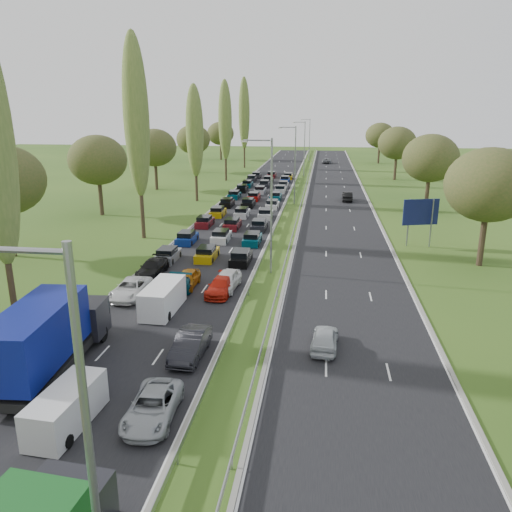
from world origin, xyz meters
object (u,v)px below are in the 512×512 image
(near_car_3, at_px, (152,268))
(white_van_rear, at_px, (164,297))
(near_car_2, at_px, (131,289))
(white_van_front, at_px, (69,406))
(blue_lorry, at_px, (48,337))
(direction_sign, at_px, (421,214))

(near_car_3, bearing_deg, white_van_rear, -62.71)
(near_car_2, relative_size, white_van_front, 1.07)
(near_car_2, bearing_deg, blue_lorry, -90.56)
(direction_sign, bearing_deg, near_car_3, -152.25)
(near_car_2, bearing_deg, white_van_rear, -33.52)
(blue_lorry, xyz_separation_m, direction_sign, (25.26, 30.87, 1.39))
(near_car_3, xyz_separation_m, direction_sign, (25.37, 13.35, 2.88))
(near_car_2, height_order, white_van_rear, white_van_rear)
(near_car_2, relative_size, blue_lorry, 0.50)
(near_car_3, xyz_separation_m, white_van_front, (3.51, -21.93, 0.27))
(near_car_3, bearing_deg, white_van_front, -78.24)
(near_car_2, distance_m, white_van_front, 16.68)
(white_van_rear, bearing_deg, near_car_3, 115.92)
(white_van_rear, bearing_deg, white_van_front, -89.04)
(near_car_2, xyz_separation_m, white_van_front, (3.36, -16.34, 0.25))
(white_van_rear, distance_m, direction_sign, 30.49)
(near_car_2, height_order, blue_lorry, blue_lorry)
(near_car_3, distance_m, white_van_front, 22.21)
(white_van_rear, bearing_deg, blue_lorry, -108.48)
(near_car_2, distance_m, near_car_3, 5.59)
(white_van_front, distance_m, direction_sign, 41.59)
(near_car_3, bearing_deg, direction_sign, 30.42)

